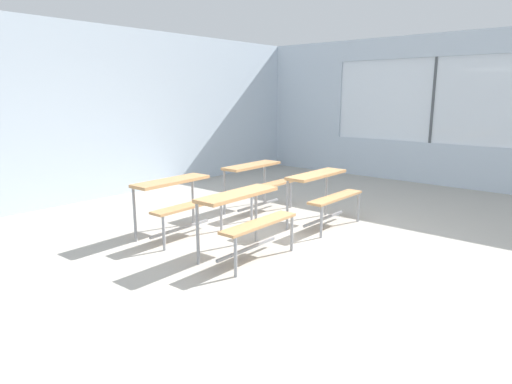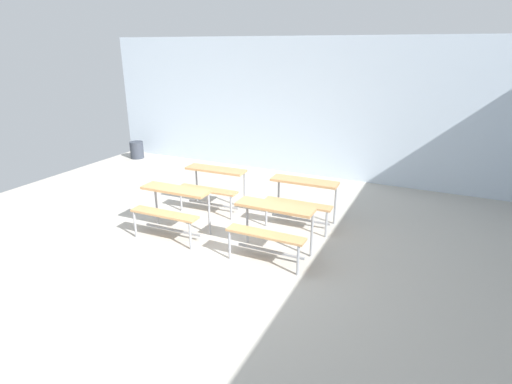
% 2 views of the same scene
% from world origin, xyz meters
% --- Properties ---
extents(ground, '(10.00, 9.00, 0.05)m').
position_xyz_m(ground, '(0.00, 0.00, -0.03)').
color(ground, '#ADA89E').
extents(wall_back, '(10.00, 0.12, 3.00)m').
position_xyz_m(wall_back, '(0.00, 4.50, 1.50)').
color(wall_back, silver).
rests_on(wall_back, ground).
extents(wall_right, '(0.12, 9.00, 3.00)m').
position_xyz_m(wall_right, '(5.00, -0.13, 1.45)').
color(wall_right, silver).
rests_on(wall_right, ground).
extents(desk_bench_r0c0, '(1.11, 0.61, 0.74)m').
position_xyz_m(desk_bench_r0c0, '(-0.67, 0.52, 0.56)').
color(desk_bench_r0c0, tan).
rests_on(desk_bench_r0c0, ground).
extents(desk_bench_r0c1, '(1.10, 0.59, 0.74)m').
position_xyz_m(desk_bench_r0c1, '(0.98, 0.53, 0.56)').
color(desk_bench_r0c1, tan).
rests_on(desk_bench_r0c1, ground).
extents(desk_bench_r1c0, '(1.12, 0.63, 0.74)m').
position_xyz_m(desk_bench_r1c0, '(-0.66, 1.71, 0.56)').
color(desk_bench_r1c0, tan).
rests_on(desk_bench_r1c0, ground).
extents(desk_bench_r1c1, '(1.11, 0.61, 0.74)m').
position_xyz_m(desk_bench_r1c1, '(0.99, 1.75, 0.56)').
color(desk_bench_r1c1, tan).
rests_on(desk_bench_r1c1, ground).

